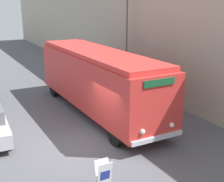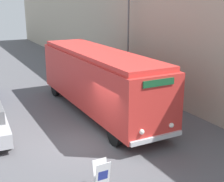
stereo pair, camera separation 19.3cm
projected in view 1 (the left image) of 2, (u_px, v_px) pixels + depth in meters
name	position (u px, v px, depth m)	size (l,w,h in m)	color
ground_plane	(86.00, 145.00, 13.78)	(80.00, 80.00, 0.00)	#56565B
building_wall_right	(114.00, 30.00, 24.29)	(0.30, 60.00, 7.81)	#B2A893
vintage_bus	(98.00, 78.00, 17.26)	(2.69, 11.27, 3.53)	black
sign_board	(104.00, 175.00, 10.51)	(0.52, 0.38, 1.01)	gray
streetlamp	(127.00, 20.00, 20.97)	(0.36, 0.36, 7.69)	#595E60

